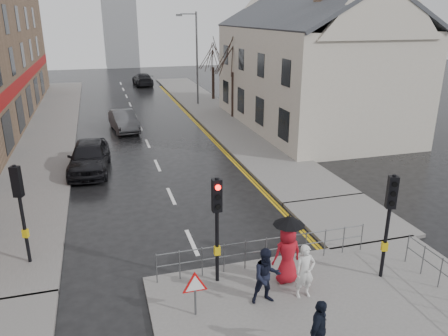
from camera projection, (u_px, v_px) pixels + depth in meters
ground at (213, 289)px, 13.31m from camera, size 120.00×120.00×0.00m
left_pavement at (49, 126)px, 32.40m from camera, size 4.00×44.00×0.14m
right_pavement at (211, 110)px, 37.63m from camera, size 4.00×40.00×0.14m
pavement_bridge_right at (348, 219)px, 17.71m from camera, size 4.00×4.20×0.14m
building_right_cream at (310, 61)px, 31.17m from camera, size 9.00×16.40×10.10m
church_tower at (118, 7)px, 66.84m from camera, size 5.00×5.00×18.00m
traffic_signal_near_left at (217, 212)px, 12.72m from camera, size 0.28×0.27×3.40m
traffic_signal_near_right at (390, 209)px, 12.95m from camera, size 0.34×0.33×3.40m
traffic_signal_far_left at (19, 197)px, 13.76m from camera, size 0.34×0.33×3.40m
guard_railing_front at (266, 246)px, 14.08m from camera, size 7.14×0.04×1.00m
warning_sign at (195, 287)px, 11.66m from camera, size 0.80×0.07×1.35m
street_lamp at (195, 53)px, 38.62m from camera, size 1.83×0.25×8.00m
tree_near at (233, 52)px, 33.49m from camera, size 2.40×2.40×6.58m
tree_far at (213, 53)px, 41.10m from camera, size 2.40×2.40×5.64m
pedestrian_a at (305, 271)px, 12.49m from camera, size 0.61×0.40×1.64m
pedestrian_b at (267, 276)px, 12.22m from camera, size 0.87×0.70×1.69m
pedestrian_with_umbrella at (288, 248)px, 13.08m from camera, size 0.96×0.96×2.21m
pedestrian_d at (319, 331)px, 10.17m from camera, size 0.95×0.94×1.61m
car_parked at (89, 157)px, 22.96m from camera, size 2.42×5.08×1.68m
car_mid at (124, 121)px, 31.20m from camera, size 2.05×4.53×1.44m
car_far at (143, 79)px, 51.09m from camera, size 2.18×4.99×1.43m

